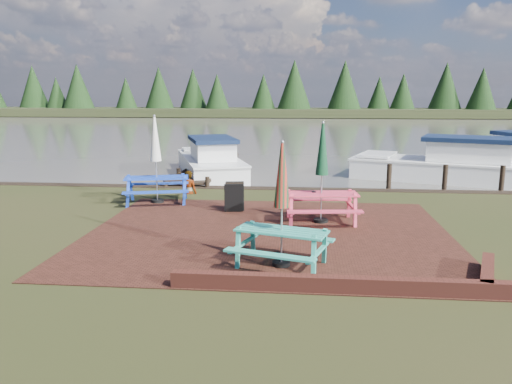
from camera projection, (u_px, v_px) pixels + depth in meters
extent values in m
plane|color=black|center=(265.00, 246.00, 11.49)|extent=(120.00, 120.00, 0.00)
cube|color=#341810|center=(268.00, 234.00, 12.47)|extent=(9.00, 7.50, 0.02)
cube|color=#4C1E16|center=(339.00, 285.00, 8.79)|extent=(6.00, 0.22, 0.30)
cube|color=#4C1E16|center=(487.00, 274.00, 9.31)|extent=(0.82, 1.77, 0.30)
cube|color=#43403A|center=(295.00, 129.00, 47.61)|extent=(120.00, 60.00, 0.02)
cube|color=black|center=(299.00, 112.00, 75.82)|extent=(120.00, 10.00, 1.20)
cube|color=teal|center=(281.00, 231.00, 10.01)|extent=(1.95, 1.22, 0.04)
cube|color=teal|center=(269.00, 255.00, 9.44)|extent=(1.81, 0.77, 0.04)
cube|color=teal|center=(292.00, 236.00, 10.69)|extent=(1.81, 0.77, 0.04)
cube|color=teal|center=(246.00, 244.00, 10.38)|extent=(0.55, 1.53, 0.75)
cube|color=teal|center=(319.00, 253.00, 9.78)|extent=(0.55, 1.53, 0.75)
cylinder|color=black|center=(281.00, 264.00, 10.14)|extent=(0.36, 0.36, 0.10)
cylinder|color=#B2B2B7|center=(282.00, 206.00, 9.90)|extent=(0.04, 0.04, 2.53)
cone|color=red|center=(282.00, 176.00, 9.79)|extent=(0.32, 0.32, 1.27)
cube|color=#D83752|center=(321.00, 194.00, 13.40)|extent=(2.02, 0.97, 0.04)
cube|color=#D83752|center=(325.00, 212.00, 12.74)|extent=(1.96, 0.47, 0.04)
cube|color=#D83752|center=(317.00, 199.00, 14.18)|extent=(1.96, 0.47, 0.04)
cube|color=#D83752|center=(290.00, 208.00, 13.46)|extent=(0.27, 1.69, 0.80)
cube|color=#D83752|center=(352.00, 208.00, 13.49)|extent=(0.27, 1.69, 0.80)
cylinder|color=black|center=(321.00, 221.00, 13.54)|extent=(0.39, 0.39, 0.11)
cylinder|color=#B2B2B7|center=(322.00, 174.00, 13.29)|extent=(0.04, 0.04, 2.70)
cone|color=#0F391F|center=(322.00, 149.00, 13.16)|extent=(0.35, 0.35, 1.35)
cube|color=#183CB4|center=(157.00, 178.00, 15.83)|extent=(2.12, 1.22, 0.04)
cube|color=#183CB4|center=(156.00, 192.00, 15.16)|extent=(2.00, 0.73, 0.04)
cube|color=#183CB4|center=(158.00, 183.00, 16.62)|extent=(2.00, 0.73, 0.04)
cube|color=#183CB4|center=(129.00, 191.00, 15.79)|extent=(0.49, 1.70, 0.82)
cube|color=#183CB4|center=(184.00, 190.00, 16.03)|extent=(0.49, 1.70, 0.82)
cylinder|color=black|center=(158.00, 201.00, 15.98)|extent=(0.40, 0.40, 0.11)
cylinder|color=#B2B2B7|center=(156.00, 160.00, 15.72)|extent=(0.04, 0.04, 2.77)
cone|color=silver|center=(155.00, 139.00, 15.59)|extent=(0.35, 0.35, 1.38)
cube|color=black|center=(234.00, 198.00, 14.54)|extent=(0.57, 0.30, 0.88)
cube|color=black|center=(235.00, 196.00, 14.83)|extent=(0.57, 0.30, 0.88)
cube|color=black|center=(234.00, 183.00, 14.60)|extent=(0.54, 0.13, 0.03)
cube|color=black|center=(209.00, 166.00, 23.02)|extent=(1.60, 9.00, 0.06)
cube|color=black|center=(193.00, 165.00, 23.08)|extent=(0.08, 9.00, 0.08)
cube|color=black|center=(225.00, 166.00, 22.94)|extent=(0.08, 9.00, 0.08)
cylinder|color=black|center=(166.00, 189.00, 18.75)|extent=(0.16, 0.16, 1.00)
cylinder|color=black|center=(208.00, 190.00, 18.60)|extent=(0.16, 0.16, 1.00)
cube|color=white|center=(210.00, 168.00, 22.55)|extent=(4.27, 6.91, 0.93)
cube|color=white|center=(210.00, 158.00, 22.46)|extent=(4.36, 7.05, 0.07)
cube|color=white|center=(212.00, 150.00, 21.62)|extent=(2.43, 3.12, 0.79)
cube|color=#0E1A34|center=(212.00, 139.00, 21.53)|extent=(2.73, 3.55, 0.17)
cube|color=white|center=(202.00, 149.00, 24.80)|extent=(2.19, 1.74, 0.09)
cube|color=white|center=(444.00, 173.00, 21.08)|extent=(7.90, 5.00, 1.00)
cube|color=white|center=(445.00, 161.00, 20.98)|extent=(8.06, 5.10, 0.08)
cube|color=white|center=(469.00, 151.00, 20.50)|extent=(3.59, 2.83, 0.85)
cube|color=#0E1A34|center=(470.00, 139.00, 20.41)|extent=(4.08, 3.18, 0.18)
cube|color=white|center=(377.00, 154.00, 22.15)|extent=(2.02, 2.53, 0.10)
cube|color=white|center=(469.00, 154.00, 22.21)|extent=(1.79, 2.28, 0.10)
imported|color=gray|center=(188.00, 171.00, 17.29)|extent=(0.66, 0.52, 1.61)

